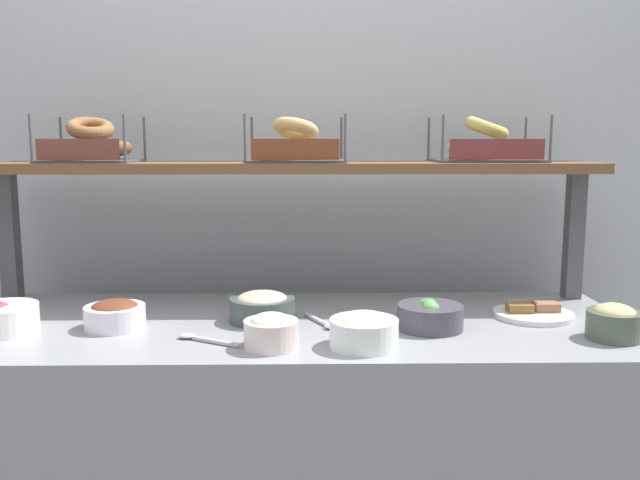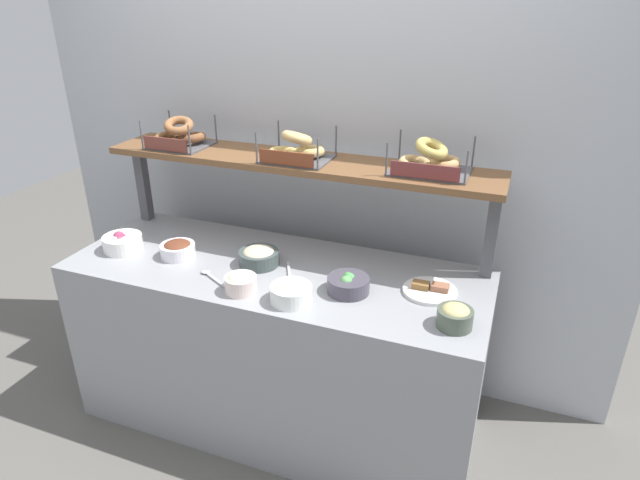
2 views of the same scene
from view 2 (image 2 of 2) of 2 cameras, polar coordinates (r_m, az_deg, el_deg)
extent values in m
plane|color=#595651|center=(2.94, -4.12, -17.75)|extent=(8.00, 8.00, 0.00)
cube|color=#ABB0B6|center=(2.77, -0.08, 8.49)|extent=(3.08, 0.06, 2.40)
cube|color=gray|center=(2.66, -4.41, -11.05)|extent=(1.88, 0.70, 0.85)
cube|color=#4C4C51|center=(3.02, -18.00, 5.65)|extent=(0.05, 0.05, 0.40)
cube|color=#4C4C51|center=(2.39, 17.48, 0.66)|extent=(0.05, 0.05, 0.40)
cube|color=brown|center=(2.50, -2.41, 8.19)|extent=(1.84, 0.32, 0.03)
cylinder|color=white|center=(2.74, -19.90, -0.29)|extent=(0.18, 0.18, 0.07)
sphere|color=#9D375A|center=(2.75, -20.28, 0.31)|extent=(0.05, 0.05, 0.05)
sphere|color=#93393A|center=(2.75, -19.97, 0.34)|extent=(0.03, 0.03, 0.03)
sphere|color=#914059|center=(2.72, -20.18, 0.02)|extent=(0.03, 0.03, 0.03)
sphere|color=#A73359|center=(2.74, -19.88, 0.22)|extent=(0.04, 0.04, 0.04)
cylinder|color=white|center=(2.17, -3.03, -5.62)|extent=(0.17, 0.17, 0.07)
ellipsoid|color=beige|center=(2.16, -3.04, -4.97)|extent=(0.13, 0.13, 0.05)
cylinder|color=#45414C|center=(2.24, 2.98, -4.68)|extent=(0.17, 0.17, 0.07)
sphere|color=#60A758|center=(2.21, 2.76, -4.38)|extent=(0.05, 0.05, 0.05)
sphere|color=#51A244|center=(2.25, 2.95, -3.87)|extent=(0.04, 0.04, 0.04)
sphere|color=#4A9852|center=(2.24, 3.09, -4.01)|extent=(0.05, 0.05, 0.05)
cylinder|color=#3F4A49|center=(2.46, -6.39, -1.86)|extent=(0.18, 0.18, 0.07)
ellipsoid|color=beige|center=(2.45, -6.42, -1.28)|extent=(0.14, 0.14, 0.05)
cylinder|color=white|center=(2.61, -14.63, -1.05)|extent=(0.16, 0.16, 0.06)
ellipsoid|color=brown|center=(2.60, -14.69, -0.55)|extent=(0.12, 0.12, 0.04)
cylinder|color=silver|center=(2.26, -8.27, -4.58)|extent=(0.13, 0.13, 0.07)
ellipsoid|color=beige|center=(2.25, -8.32, -3.95)|extent=(0.10, 0.10, 0.05)
cylinder|color=#485345|center=(2.08, 13.89, -7.93)|extent=(0.13, 0.13, 0.07)
ellipsoid|color=tan|center=(2.06, 13.98, -7.23)|extent=(0.10, 0.10, 0.05)
cylinder|color=white|center=(2.29, 11.39, -5.23)|extent=(0.22, 0.22, 0.01)
cube|color=brown|center=(2.28, 10.48, -4.65)|extent=(0.07, 0.05, 0.02)
cube|color=#965F44|center=(2.28, 12.44, -4.85)|extent=(0.07, 0.05, 0.02)
cube|color=#B7B7BC|center=(2.36, -10.79, -4.16)|extent=(0.13, 0.08, 0.01)
ellipsoid|color=#B7B7BC|center=(2.43, -11.85, -3.30)|extent=(0.04, 0.03, 0.01)
cube|color=#B7B7BC|center=(2.41, -3.22, -3.07)|extent=(0.07, 0.13, 0.01)
ellipsoid|color=#B7B7BC|center=(2.33, -3.11, -4.07)|extent=(0.04, 0.03, 0.01)
cube|color=#4C4C51|center=(2.78, -14.33, 9.56)|extent=(0.28, 0.24, 0.01)
cylinder|color=#4C4C51|center=(2.75, -18.15, 10.38)|extent=(0.01, 0.01, 0.14)
cylinder|color=#4C4C51|center=(2.60, -13.47, 10.09)|extent=(0.01, 0.01, 0.14)
cylinder|color=#4C4C51|center=(2.93, -15.38, 11.57)|extent=(0.01, 0.01, 0.14)
cylinder|color=#4C4C51|center=(2.78, -10.84, 11.33)|extent=(0.01, 0.01, 0.14)
cube|color=brown|center=(2.68, -15.87, 9.60)|extent=(0.23, 0.01, 0.06)
torus|color=brown|center=(2.77, -15.59, 10.13)|extent=(0.17, 0.17, 0.06)
torus|color=brown|center=(2.78, -13.27, 10.37)|extent=(0.18, 0.18, 0.06)
torus|color=brown|center=(2.76, -14.55, 11.51)|extent=(0.19, 0.19, 0.08)
cube|color=#4C4C51|center=(2.48, -2.39, 8.47)|extent=(0.30, 0.24, 0.01)
cylinder|color=#4C4C51|center=(2.42, -6.67, 9.53)|extent=(0.01, 0.01, 0.14)
cylinder|color=#4C4C51|center=(2.31, -0.25, 8.91)|extent=(0.01, 0.01, 0.14)
cylinder|color=#4C4C51|center=(2.62, -4.34, 10.84)|extent=(0.01, 0.01, 0.14)
cylinder|color=#4C4C51|center=(2.51, 1.68, 10.28)|extent=(0.01, 0.01, 0.14)
cube|color=brown|center=(2.36, -3.56, 8.51)|extent=(0.25, 0.01, 0.06)
torus|color=#DCBA69|center=(2.47, -3.80, 9.02)|extent=(0.19, 0.19, 0.05)
torus|color=tan|center=(2.49, -1.12, 9.25)|extent=(0.20, 0.20, 0.05)
torus|color=tan|center=(2.45, -2.43, 10.61)|extent=(0.20, 0.20, 0.08)
cube|color=#4C4C51|center=(2.35, 11.37, 7.06)|extent=(0.33, 0.24, 0.01)
cylinder|color=#4C4C51|center=(2.26, 6.97, 8.35)|extent=(0.01, 0.01, 0.14)
cylinder|color=#4C4C51|center=(2.21, 15.03, 7.27)|extent=(0.01, 0.01, 0.14)
cylinder|color=#4C4C51|center=(2.47, 8.34, 9.76)|extent=(0.01, 0.01, 0.14)
cylinder|color=#4C4C51|center=(2.43, 15.73, 8.79)|extent=(0.01, 0.01, 0.14)
cube|color=brown|center=(2.23, 10.87, 7.06)|extent=(0.28, 0.01, 0.06)
torus|color=tan|center=(2.32, 9.90, 7.82)|extent=(0.19, 0.19, 0.06)
torus|color=tan|center=(2.37, 12.77, 7.85)|extent=(0.17, 0.17, 0.05)
torus|color=tan|center=(2.33, 11.58, 9.38)|extent=(0.18, 0.18, 0.09)
camera|label=1|loc=(1.13, -47.78, -20.16)|focal=36.92mm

